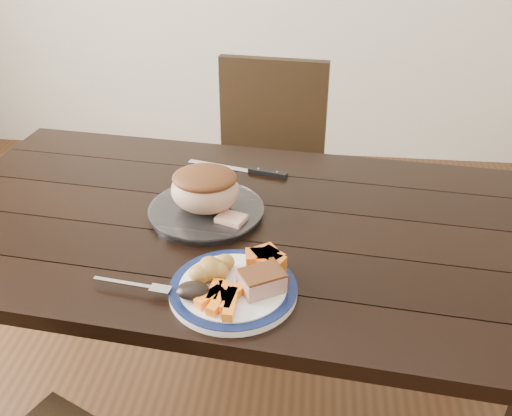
# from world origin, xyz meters

# --- Properties ---
(ground) EXTENTS (4.00, 4.00, 0.00)m
(ground) POSITION_xyz_m (0.00, 0.00, 0.00)
(ground) COLOR #472B16
(ground) RESTS_ON ground
(dining_table) EXTENTS (1.68, 1.06, 0.75)m
(dining_table) POSITION_xyz_m (0.00, 0.00, 0.66)
(dining_table) COLOR black
(dining_table) RESTS_ON ground
(chair_far) EXTENTS (0.46, 0.47, 0.93)m
(chair_far) POSITION_xyz_m (0.04, 0.74, 0.52)
(chair_far) COLOR black
(chair_far) RESTS_ON ground
(dinner_plate) EXTENTS (0.28, 0.28, 0.02)m
(dinner_plate) POSITION_xyz_m (0.06, -0.30, 0.76)
(dinner_plate) COLOR white
(dinner_plate) RESTS_ON dining_table
(plate_rim) EXTENTS (0.28, 0.28, 0.02)m
(plate_rim) POSITION_xyz_m (0.06, -0.30, 0.77)
(plate_rim) COLOR #0C163D
(plate_rim) RESTS_ON dinner_plate
(serving_platter) EXTENTS (0.30, 0.30, 0.02)m
(serving_platter) POSITION_xyz_m (-0.06, 0.01, 0.76)
(serving_platter) COLOR white
(serving_platter) RESTS_ON dining_table
(pork_slice) EXTENTS (0.11, 0.10, 0.04)m
(pork_slice) POSITION_xyz_m (0.12, -0.30, 0.79)
(pork_slice) COLOR tan
(pork_slice) RESTS_ON dinner_plate
(roasted_potatoes) EXTENTS (0.09, 0.09, 0.05)m
(roasted_potatoes) POSITION_xyz_m (0.01, -0.27, 0.79)
(roasted_potatoes) COLOR gold
(roasted_potatoes) RESTS_ON dinner_plate
(carrot_batons) EXTENTS (0.11, 0.12, 0.02)m
(carrot_batons) POSITION_xyz_m (0.05, -0.35, 0.78)
(carrot_batons) COLOR orange
(carrot_batons) RESTS_ON dinner_plate
(pumpkin_wedges) EXTENTS (0.10, 0.09, 0.04)m
(pumpkin_wedges) POSITION_xyz_m (0.12, -0.23, 0.79)
(pumpkin_wedges) COLOR orange
(pumpkin_wedges) RESTS_ON dinner_plate
(dark_mushroom) EXTENTS (0.07, 0.05, 0.03)m
(dark_mushroom) POSITION_xyz_m (-0.02, -0.34, 0.79)
(dark_mushroom) COLOR black
(dark_mushroom) RESTS_ON dinner_plate
(fork) EXTENTS (0.18, 0.04, 0.00)m
(fork) POSITION_xyz_m (-0.14, -0.32, 0.77)
(fork) COLOR silver
(fork) RESTS_ON dinner_plate
(roast_joint) EXTENTS (0.18, 0.15, 0.12)m
(roast_joint) POSITION_xyz_m (-0.06, 0.01, 0.82)
(roast_joint) COLOR tan
(roast_joint) RESTS_ON serving_platter
(cut_slice) EXTENTS (0.08, 0.08, 0.02)m
(cut_slice) POSITION_xyz_m (0.02, -0.04, 0.78)
(cut_slice) COLOR tan
(cut_slice) RESTS_ON serving_platter
(carving_knife) EXTENTS (0.32, 0.10, 0.01)m
(carving_knife) POSITION_xyz_m (0.05, 0.27, 0.76)
(carving_knife) COLOR silver
(carving_knife) RESTS_ON dining_table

